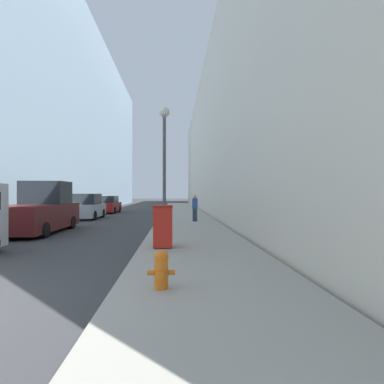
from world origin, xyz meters
The scene contains 10 objects.
sidewalk_right centered at (5.14, 18.00, 0.07)m, with size 3.71×60.00×0.14m.
building_left_glass centered at (-10.05, 26.00, 10.01)m, with size 12.00×60.00×20.02m.
building_right_stone centered at (13.09, 26.00, 6.99)m, with size 12.00×60.00×13.99m.
fire_hydrant centered at (4.16, 1.38, 0.50)m, with size 0.48×0.37×0.68m.
trash_bin centered at (4.03, 5.44, 0.81)m, with size 0.60×0.64×1.31m.
lamppost centered at (3.91, 9.89, 3.80)m, with size 0.48×0.48×5.67m.
pickup_truck centered at (-1.91, 10.41, 0.97)m, with size 2.22×5.26×2.41m.
parked_sedan_near centered at (-1.87, 17.82, 0.81)m, with size 1.86×4.05×1.79m.
parked_sedan_far centered at (-1.86, 24.39, 0.72)m, with size 1.91×4.26×1.58m.
pedestrian_on_sidewalk centered at (5.60, 13.97, 0.94)m, with size 0.32×0.21×1.60m.
Camera 1 is at (4.39, -3.93, 1.82)m, focal length 28.00 mm.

